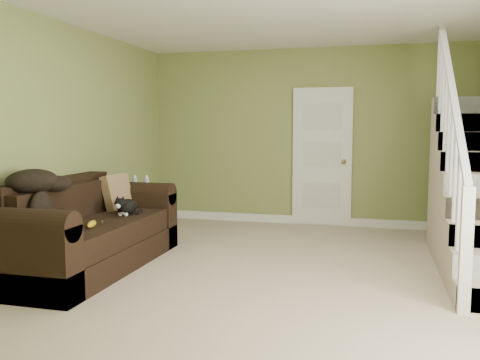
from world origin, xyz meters
The scene contains 14 objects.
floor centered at (0.00, 0.00, 0.00)m, with size 5.00×5.50×0.01m, color tan.
ceiling centered at (0.00, 0.00, 2.60)m, with size 5.00×5.50×0.01m, color white.
wall_back centered at (0.00, 2.75, 1.30)m, with size 5.00×0.04×2.60m, color olive.
wall_front centered at (0.00, -2.75, 1.30)m, with size 5.00×0.04×2.60m, color olive.
wall_left centered at (-2.50, 0.00, 1.30)m, with size 0.04×5.50×2.60m, color olive.
baseboard_back centered at (0.00, 2.72, 0.06)m, with size 5.00×0.04×0.12m, color white.
baseboard_left centered at (-2.47, 0.00, 0.06)m, with size 0.04×5.50×0.12m, color white.
door centered at (0.10, 2.71, 1.01)m, with size 0.86×0.12×2.02m.
sofa centered at (-2.02, -0.23, 0.35)m, with size 1.00×2.32×0.92m.
side_table centered at (-2.09, 1.28, 0.30)m, with size 0.58×0.58×0.82m.
cat centered at (-1.76, 0.18, 0.59)m, with size 0.22×0.48×0.23m.
banana centered at (-1.75, -0.54, 0.53)m, with size 0.06×0.22×0.06m, color gold.
throw_pillow centered at (-2.04, 0.50, 0.70)m, with size 0.10×0.41×0.41m, color brown.
throw_blanket centered at (-2.23, -0.74, 0.95)m, with size 0.41×0.55×0.23m, color black.
Camera 1 is at (0.85, -4.79, 1.45)m, focal length 38.00 mm.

